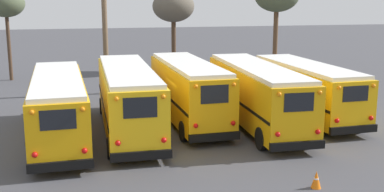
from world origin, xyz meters
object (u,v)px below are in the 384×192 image
Objects in this scene: school_bus_1 at (128,97)px; school_bus_3 at (256,93)px; school_bus_2 at (188,90)px; utility_pole at (105,26)px; school_bus_0 at (58,105)px; traffic_cone at (316,180)px; school_bus_4 at (306,88)px; bare_tree_0 at (6,4)px; bare_tree_1 at (173,7)px.

school_bus_3 is at bearing -2.58° from school_bus_1.
utility_pole reaches higher than school_bus_2.
school_bus_1 is (3.35, 0.61, 0.10)m from school_bus_0.
traffic_cone is at bearing -95.57° from school_bus_3.
school_bus_0 reaches higher than traffic_cone.
school_bus_2 reaches higher than school_bus_3.
school_bus_0 reaches higher than school_bus_4.
school_bus_0 is 1.50× the size of bare_tree_0.
bare_tree_0 is 30.12m from traffic_cone.
bare_tree_1 is 11.34× the size of traffic_cone.
bare_tree_0 reaches higher than school_bus_1.
utility_pole is 14.41× the size of traffic_cone.
bare_tree_0 is (-7.91, 17.31, 4.32)m from school_bus_1.
bare_tree_0 is at bearing 124.79° from school_bus_2.
utility_pole reaches higher than traffic_cone.
traffic_cone is at bearing -71.21° from utility_pole.
bare_tree_1 is at bearing 89.92° from traffic_cone.
school_bus_0 is 1.00× the size of school_bus_1.
utility_pole reaches higher than school_bus_3.
school_bus_3 is 19.75m from bare_tree_1.
school_bus_1 is 1.18× the size of utility_pole.
school_bus_0 is 1.19× the size of utility_pole.
school_bus_4 is 1.35× the size of bare_tree_1.
bare_tree_0 reaches higher than school_bus_3.
school_bus_4 is 1.34× the size of bare_tree_0.
bare_tree_1 is (9.24, 19.64, 4.10)m from school_bus_0.
school_bus_4 is (3.35, 1.09, -0.09)m from school_bus_3.
utility_pole is at bearing -44.74° from bare_tree_0.
traffic_cone is (-0.83, -8.55, -1.44)m from school_bus_3.
school_bus_3 is 1.50× the size of bare_tree_1.
bare_tree_1 is at bearing 54.31° from utility_pole.
school_bus_0 is 10.04m from school_bus_3.
utility_pole is 1.27× the size of bare_tree_1.
bare_tree_0 reaches higher than traffic_cone.
bare_tree_0 is at bearing 117.76° from traffic_cone.
bare_tree_1 is at bearing 92.35° from school_bus_3.
school_bus_0 is 22.09m from bare_tree_1.
bare_tree_0 is (-14.60, 17.61, 4.34)m from school_bus_3.
bare_tree_0 is (-7.35, 7.28, 1.40)m from utility_pole.
bare_tree_0 is (-4.57, 17.93, 4.42)m from school_bus_0.
school_bus_4 is (6.69, -0.32, -0.12)m from school_bus_2.
utility_pole is 20.42m from traffic_cone.
school_bus_2 reaches higher than traffic_cone.
bare_tree_1 reaches higher than school_bus_3.
school_bus_4 is at bearing 5.97° from school_bus_0.
bare_tree_1 reaches higher than school_bus_2.
school_bus_3 is at bearing -54.91° from utility_pole.
school_bus_3 is (3.35, -1.41, -0.03)m from school_bus_2.
utility_pole reaches higher than bare_tree_0.
school_bus_1 reaches higher than school_bus_4.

